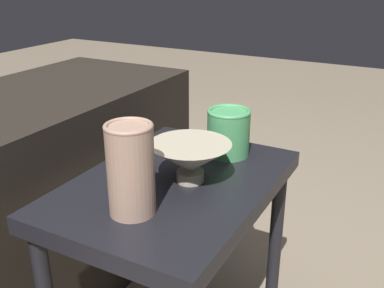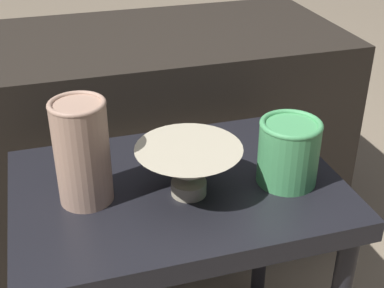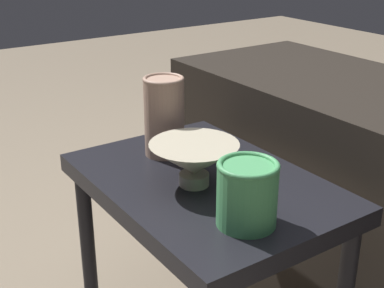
% 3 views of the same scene
% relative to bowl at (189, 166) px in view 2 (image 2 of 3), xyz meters
% --- Properties ---
extents(table, '(0.59, 0.41, 0.52)m').
position_rel_bowl_xyz_m(table, '(-0.01, 0.04, -0.13)').
color(table, black).
rests_on(table, ground_plane).
extents(couch_backdrop, '(1.15, 0.50, 0.63)m').
position_rel_bowl_xyz_m(couch_backdrop, '(-0.01, 0.56, -0.26)').
color(couch_backdrop, black).
rests_on(couch_backdrop, ground_plane).
extents(bowl, '(0.18, 0.18, 0.09)m').
position_rel_bowl_xyz_m(bowl, '(0.00, 0.00, 0.00)').
color(bowl, '#B2A88E').
rests_on(bowl, table).
extents(vase_textured_left, '(0.09, 0.09, 0.19)m').
position_rel_bowl_xyz_m(vase_textured_left, '(-0.17, 0.03, 0.04)').
color(vase_textured_left, tan).
rests_on(vase_textured_left, table).
extents(vase_colorful_right, '(0.11, 0.11, 0.12)m').
position_rel_bowl_xyz_m(vase_colorful_right, '(0.18, -0.01, 0.01)').
color(vase_colorful_right, '#47995B').
rests_on(vase_colorful_right, table).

